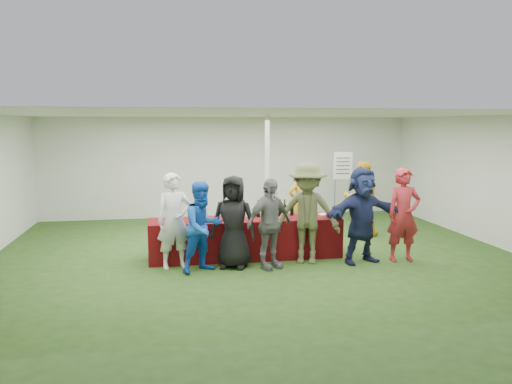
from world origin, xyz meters
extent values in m
plane|color=#284719|center=(0.00, 0.00, 0.00)|extent=(60.00, 60.00, 0.00)
plane|color=white|center=(0.00, 4.00, 1.35)|extent=(10.00, 0.00, 10.00)
plane|color=white|center=(0.00, -4.00, 1.35)|extent=(10.00, 0.00, 10.00)
plane|color=white|center=(5.00, 0.00, 1.35)|extent=(0.00, 8.00, 8.00)
plane|color=white|center=(0.00, 0.00, 2.70)|extent=(10.00, 10.00, 0.00)
cylinder|color=silver|center=(0.50, 1.20, 1.35)|extent=(0.10, 0.10, 2.70)
cube|color=#550A0C|center=(-0.22, -0.35, 0.38)|extent=(3.60, 0.80, 0.75)
cylinder|color=black|center=(0.04, -0.23, 0.86)|extent=(0.07, 0.07, 0.22)
cylinder|color=black|center=(0.04, -0.23, 1.01)|extent=(0.03, 0.03, 0.08)
cylinder|color=maroon|center=(0.04, -0.23, 1.06)|extent=(0.03, 0.03, 0.02)
cylinder|color=black|center=(0.21, -0.19, 0.86)|extent=(0.07, 0.07, 0.22)
cylinder|color=black|center=(0.21, -0.19, 1.01)|extent=(0.03, 0.03, 0.08)
cylinder|color=maroon|center=(0.21, -0.19, 1.06)|extent=(0.03, 0.03, 0.02)
cylinder|color=black|center=(0.38, -0.20, 0.86)|extent=(0.07, 0.07, 0.22)
cylinder|color=black|center=(0.38, -0.20, 1.01)|extent=(0.03, 0.03, 0.08)
cylinder|color=maroon|center=(0.38, -0.20, 1.06)|extent=(0.03, 0.03, 0.02)
cylinder|color=black|center=(0.48, -0.21, 0.86)|extent=(0.07, 0.07, 0.22)
cylinder|color=black|center=(0.48, -0.21, 1.01)|extent=(0.03, 0.03, 0.08)
cylinder|color=maroon|center=(0.48, -0.21, 1.06)|extent=(0.03, 0.03, 0.02)
cylinder|color=black|center=(0.56, -0.22, 0.86)|extent=(0.07, 0.07, 0.22)
cylinder|color=black|center=(0.56, -0.22, 1.01)|extent=(0.03, 0.03, 0.08)
cylinder|color=maroon|center=(0.56, -0.22, 1.06)|extent=(0.03, 0.03, 0.02)
cylinder|color=black|center=(0.72, -0.17, 0.86)|extent=(0.07, 0.07, 0.22)
cylinder|color=black|center=(0.72, -0.17, 1.01)|extent=(0.03, 0.03, 0.08)
cylinder|color=maroon|center=(0.72, -0.17, 1.06)|extent=(0.03, 0.03, 0.02)
cylinder|color=silver|center=(-1.65, -0.60, 0.75)|extent=(0.06, 0.06, 0.00)
cylinder|color=silver|center=(-1.65, -0.60, 0.79)|extent=(0.01, 0.01, 0.07)
cylinder|color=silver|center=(-1.65, -0.60, 0.87)|extent=(0.06, 0.06, 0.08)
cylinder|color=silver|center=(-1.28, -0.63, 0.75)|extent=(0.06, 0.06, 0.00)
cylinder|color=silver|center=(-1.28, -0.63, 0.79)|extent=(0.01, 0.01, 0.07)
cylinder|color=silver|center=(-1.28, -0.63, 0.87)|extent=(0.06, 0.06, 0.08)
cylinder|color=silver|center=(-0.97, -0.61, 0.75)|extent=(0.06, 0.06, 0.00)
cylinder|color=silver|center=(-0.97, -0.61, 0.79)|extent=(0.01, 0.01, 0.07)
cylinder|color=silver|center=(-0.97, -0.61, 0.87)|extent=(0.06, 0.06, 0.08)
cylinder|color=silver|center=(-0.54, -0.60, 0.75)|extent=(0.06, 0.06, 0.00)
cylinder|color=silver|center=(-0.54, -0.60, 0.79)|extent=(0.01, 0.01, 0.07)
cylinder|color=silver|center=(-0.54, -0.60, 0.87)|extent=(0.06, 0.06, 0.08)
cylinder|color=silver|center=(1.08, -0.57, 0.75)|extent=(0.06, 0.06, 0.00)
cylinder|color=silver|center=(1.08, -0.57, 0.79)|extent=(0.01, 0.01, 0.07)
cylinder|color=silver|center=(1.08, -0.57, 0.87)|extent=(0.06, 0.06, 0.08)
cylinder|color=#440715|center=(1.08, -0.57, 0.84)|extent=(0.05, 0.05, 0.02)
cylinder|color=silver|center=(-0.98, -0.61, 0.75)|extent=(0.06, 0.06, 0.00)
cylinder|color=silver|center=(-0.98, -0.61, 0.79)|extent=(0.01, 0.01, 0.07)
cylinder|color=silver|center=(-0.98, -0.61, 0.87)|extent=(0.06, 0.06, 0.08)
cylinder|color=silver|center=(-0.21, -0.27, 0.85)|extent=(0.07, 0.07, 0.20)
cylinder|color=silver|center=(-0.21, -0.27, 0.96)|extent=(0.03, 0.03, 0.03)
cube|color=white|center=(1.37, -0.30, 0.77)|extent=(0.25, 0.18, 0.03)
cylinder|color=slate|center=(1.41, -0.57, 0.84)|extent=(0.26, 0.26, 0.18)
cylinder|color=slate|center=(2.61, 2.76, 0.55)|extent=(0.02, 0.02, 1.10)
cylinder|color=slate|center=(3.01, 2.76, 0.55)|extent=(0.02, 0.02, 1.10)
cube|color=white|center=(2.81, 2.76, 1.45)|extent=(0.50, 0.02, 0.70)
cube|color=black|center=(2.81, 2.75, 1.65)|extent=(0.36, 0.01, 0.02)
cube|color=black|center=(2.81, 2.75, 1.55)|extent=(0.36, 0.01, 0.02)
cube|color=black|center=(2.81, 2.75, 1.45)|extent=(0.36, 0.01, 0.02)
cube|color=black|center=(2.81, 2.75, 1.35)|extent=(0.36, 0.01, 0.02)
cube|color=black|center=(2.81, 2.75, 1.25)|extent=(0.36, 0.01, 0.02)
imported|color=gold|center=(1.19, 0.84, 0.80)|extent=(0.59, 0.39, 1.60)
imported|color=gold|center=(2.65, 1.08, 0.84)|extent=(0.96, 0.83, 1.69)
imported|color=silver|center=(-1.56, -0.81, 0.84)|extent=(0.69, 0.54, 1.68)
imported|color=blue|center=(-1.08, -1.12, 0.78)|extent=(0.95, 0.89, 1.56)
imported|color=black|center=(-0.54, -0.97, 0.82)|extent=(0.93, 0.78, 1.63)
imported|color=slate|center=(0.07, -1.13, 0.80)|extent=(1.01, 0.77, 1.59)
imported|color=#4C4F2D|center=(0.81, -0.92, 0.92)|extent=(1.35, 1.05, 1.84)
imported|color=#1A2146|center=(1.80, -1.06, 0.88)|extent=(1.71, 0.90, 1.76)
imported|color=maroon|center=(2.59, -1.10, 0.86)|extent=(0.64, 0.43, 1.73)
camera|label=1|loc=(-1.65, -9.49, 2.53)|focal=35.00mm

